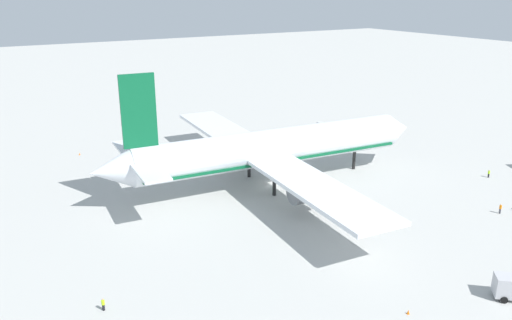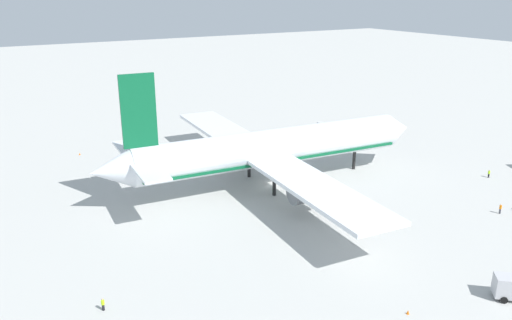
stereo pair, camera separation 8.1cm
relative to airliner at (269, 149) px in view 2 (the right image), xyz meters
The scene contains 9 objects.
ground_plane 7.49m from the airliner, ahead, with size 600.00×600.00×0.00m, color #B2B2AD.
airliner is the anchor object (origin of this frame).
baggage_cart_1 47.95m from the airliner, 39.81° to the left, with size 2.28×3.31×1.28m.
ground_worker_0 47.57m from the airliner, 147.16° to the right, with size 0.55×0.55×1.64m.
ground_worker_4 42.80m from the airliner, 49.87° to the right, with size 0.54×0.54×1.79m.
ground_worker_5 46.27m from the airliner, 25.74° to the right, with size 0.41×0.41×1.64m.
traffic_cone_0 48.25m from the airliner, 126.02° to the left, with size 0.36×0.36×0.55m, color orange.
traffic_cone_1 46.31m from the airliner, 100.37° to the right, with size 0.36×0.36×0.55m, color orange.
traffic_cone_2 42.54m from the airliner, 110.02° to the left, with size 0.36×0.36×0.55m, color orange.
Camera 2 is at (-52.03, -80.98, 37.33)m, focal length 36.09 mm.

